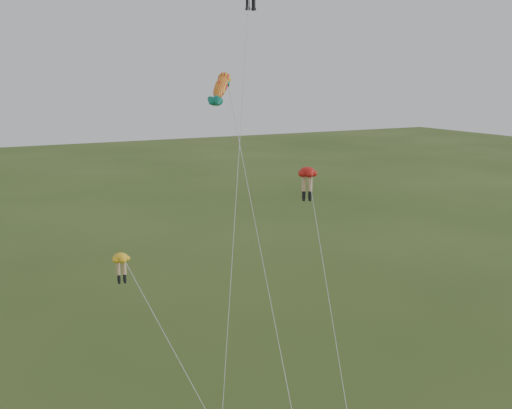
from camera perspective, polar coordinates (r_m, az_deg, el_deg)
name	(u,v)px	position (r m, az deg, el deg)	size (l,w,h in m)	color
legs_kite_red_mid	(308,179)	(35.93, 5.23, 2.52)	(4.49, 11.45, 13.13)	red
legs_kite_yellow	(126,269)	(30.58, -12.86, -6.32)	(3.94, 9.77, 9.64)	yellow
fish_kite	(222,89)	(36.86, -3.46, 11.50)	(3.42, 15.41, 19.17)	yellow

